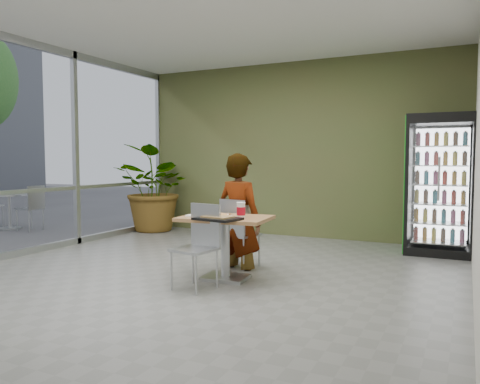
# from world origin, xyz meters

# --- Properties ---
(ground) EXTENTS (7.00, 7.00, 0.00)m
(ground) POSITION_xyz_m (0.00, 0.00, 0.00)
(ground) COLOR slate
(ground) RESTS_ON ground
(room_envelope) EXTENTS (6.00, 7.00, 3.20)m
(room_envelope) POSITION_xyz_m (0.00, 0.00, 1.60)
(room_envelope) COLOR silver
(room_envelope) RESTS_ON ground
(storefront_frame) EXTENTS (0.10, 7.00, 3.20)m
(storefront_frame) POSITION_xyz_m (-3.00, 0.00, 1.60)
(storefront_frame) COLOR #A7AAAC
(storefront_frame) RESTS_ON ground
(dining_table) EXTENTS (1.09, 0.81, 0.75)m
(dining_table) POSITION_xyz_m (0.36, 0.17, 0.54)
(dining_table) COLOR #AB7449
(dining_table) RESTS_ON ground
(chair_far) EXTENTS (0.48, 0.48, 0.91)m
(chair_far) POSITION_xyz_m (0.22, 0.74, 0.53)
(chair_far) COLOR #A7AAAC
(chair_far) RESTS_ON ground
(chair_near) EXTENTS (0.47, 0.48, 0.93)m
(chair_near) POSITION_xyz_m (0.26, -0.26, 0.54)
(chair_near) COLOR #A7AAAC
(chair_near) RESTS_ON ground
(seated_woman) EXTENTS (0.74, 0.56, 1.80)m
(seated_woman) POSITION_xyz_m (0.24, 0.78, 0.60)
(seated_woman) COLOR black
(seated_woman) RESTS_ON ground
(pizza_plate) EXTENTS (0.29, 0.22, 0.03)m
(pizza_plate) POSITION_xyz_m (0.30, 0.21, 0.77)
(pizza_plate) COLOR white
(pizza_plate) RESTS_ON dining_table
(soda_cup) EXTENTS (0.10, 0.10, 0.18)m
(soda_cup) POSITION_xyz_m (0.58, 0.13, 0.84)
(soda_cup) COLOR white
(soda_cup) RESTS_ON dining_table
(napkin_stack) EXTENTS (0.17, 0.17, 0.02)m
(napkin_stack) POSITION_xyz_m (0.02, 0.01, 0.76)
(napkin_stack) COLOR white
(napkin_stack) RESTS_ON dining_table
(cafeteria_tray) EXTENTS (0.53, 0.42, 0.03)m
(cafeteria_tray) POSITION_xyz_m (0.42, -0.15, 0.76)
(cafeteria_tray) COLOR black
(cafeteria_tray) RESTS_ON dining_table
(beverage_fridge) EXTENTS (0.96, 0.74, 2.09)m
(beverage_fridge) POSITION_xyz_m (2.54, 2.89, 1.04)
(beverage_fridge) COLOR black
(beverage_fridge) RESTS_ON ground
(potted_plant) EXTENTS (1.87, 1.74, 1.71)m
(potted_plant) POSITION_xyz_m (-2.61, 2.89, 0.86)
(potted_plant) COLOR #30702C
(potted_plant) RESTS_ON ground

